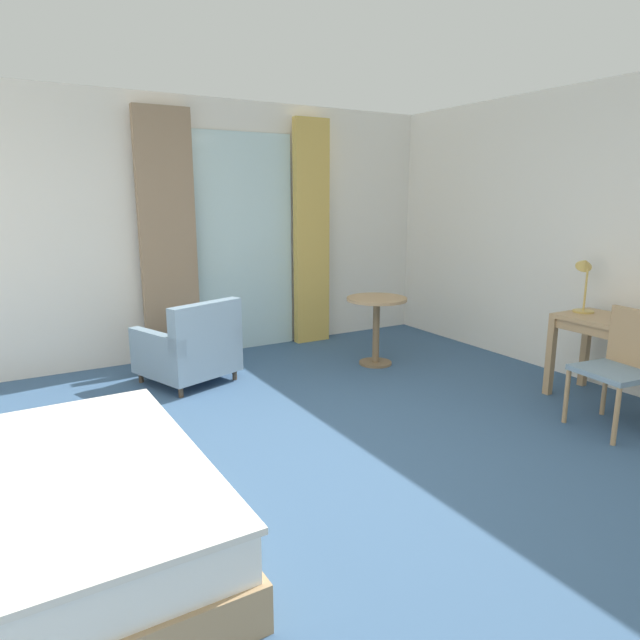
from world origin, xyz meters
The scene contains 11 objects.
ground centered at (0.00, 0.00, -0.05)m, with size 6.85×6.57×0.10m, color #38567A.
wall_back centered at (0.00, 3.03, 1.36)m, with size 6.45×0.12×2.71m, color silver.
wall_right centered at (3.16, 0.00, 1.36)m, with size 0.12×6.17×2.71m, color silver.
balcony_glass_door centered at (0.75, 2.95, 1.19)m, with size 1.23×0.02×2.39m, color silver.
curtain_panel_left centered at (-0.08, 2.85, 1.28)m, with size 0.56×0.10×2.57m, color #897056.
curtain_panel_right centered at (1.59, 2.85, 1.28)m, with size 0.43×0.10×2.57m, color tan.
writing_desk centered at (2.71, -0.42, 0.63)m, with size 0.55×1.25×0.73m.
desk_chair centered at (2.31, -0.56, 0.51)m, with size 0.50×0.53×0.90m.
desk_lamp centered at (2.84, 0.18, 1.03)m, with size 0.32×0.30×0.50m.
armchair_by_window centered at (-0.15, 2.07, 0.32)m, with size 0.94×0.94×0.79m.
round_cafe_table centered at (1.69, 1.67, 0.52)m, with size 0.61×0.61×0.70m.
Camera 1 is at (-1.61, -2.84, 1.71)m, focal length 31.17 mm.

